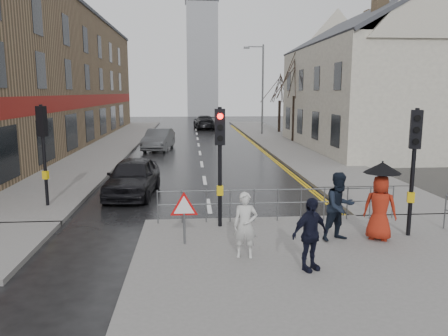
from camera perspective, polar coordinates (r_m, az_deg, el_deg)
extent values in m
plane|color=black|center=(12.50, -1.38, -8.49)|extent=(120.00, 120.00, 0.00)
cube|color=#605E5B|center=(9.89, 17.96, -13.66)|extent=(10.00, 9.00, 0.14)
cube|color=#605E5B|center=(35.55, -13.96, 3.35)|extent=(4.00, 44.00, 0.14)
cube|color=#605E5B|center=(37.73, 6.48, 3.94)|extent=(4.00, 40.00, 0.14)
cube|color=#605E5B|center=(16.92, 20.64, -3.99)|extent=(4.00, 4.20, 0.14)
cube|color=#866D4D|center=(35.73, -23.45, 10.79)|extent=(8.00, 42.00, 10.00)
cube|color=beige|center=(32.41, 18.69, 8.60)|extent=(9.00, 16.00, 7.00)
cube|color=#866D4D|center=(28.63, 19.73, 19.92)|extent=(0.70, 0.90, 1.80)
cube|color=#866D4D|center=(36.94, 18.47, 17.59)|extent=(0.70, 0.90, 1.80)
cube|color=#909398|center=(74.05, -2.87, 13.80)|extent=(5.00, 5.00, 18.00)
cylinder|color=black|center=(12.26, -0.54, 0.02)|extent=(0.11, 0.11, 3.40)
cube|color=black|center=(12.11, -0.55, 5.38)|extent=(0.28, 0.22, 1.00)
cylinder|color=#FF0C07|center=(11.96, -0.50, 6.77)|extent=(0.16, 0.04, 0.16)
cylinder|color=black|center=(11.98, -0.50, 5.33)|extent=(0.16, 0.04, 0.16)
cylinder|color=black|center=(12.00, -0.50, 3.90)|extent=(0.16, 0.04, 0.16)
cube|color=gold|center=(12.39, -0.53, -2.94)|extent=(0.18, 0.14, 0.28)
cylinder|color=black|center=(12.49, 23.41, -0.62)|extent=(0.11, 0.11, 3.40)
cube|color=black|center=(12.35, 23.78, 4.64)|extent=(0.34, 0.30, 1.00)
cylinder|color=black|center=(12.19, 23.97, 5.98)|extent=(0.16, 0.09, 0.16)
cylinder|color=black|center=(12.21, 23.87, 4.58)|extent=(0.16, 0.09, 0.16)
cylinder|color=black|center=(12.24, 23.77, 3.18)|extent=(0.16, 0.09, 0.16)
cube|color=gold|center=(12.62, 23.21, -3.52)|extent=(0.22, 0.19, 0.28)
cylinder|color=black|center=(15.77, -22.43, 1.48)|extent=(0.11, 0.11, 3.40)
cube|color=black|center=(15.66, -22.70, 5.65)|extent=(0.34, 0.30, 1.00)
cylinder|color=black|center=(15.75, -22.46, 6.78)|extent=(0.16, 0.09, 0.16)
cylinder|color=black|center=(15.77, -22.39, 5.69)|extent=(0.16, 0.09, 0.16)
cylinder|color=black|center=(15.79, -22.32, 4.61)|extent=(0.16, 0.09, 0.16)
cube|color=gold|center=(15.87, -22.27, -0.84)|extent=(0.22, 0.19, 0.28)
cylinder|color=#595B5E|center=(12.92, -8.67, -5.03)|extent=(0.04, 0.04, 1.00)
cylinder|color=#595B5E|center=(14.26, 21.18, -4.18)|extent=(0.04, 0.04, 1.00)
cylinder|color=#595B5E|center=(13.03, 7.06, -2.83)|extent=(7.10, 0.04, 0.04)
cylinder|color=#595B5E|center=(13.12, 7.02, -4.53)|extent=(7.10, 0.04, 0.04)
cylinder|color=#595B5E|center=(13.80, 26.91, -5.05)|extent=(0.04, 0.04, 1.00)
cylinder|color=#595B5E|center=(11.17, -5.20, -7.74)|extent=(0.06, 0.06, 0.85)
cylinder|color=red|center=(11.03, -5.24, -5.14)|extent=(0.80, 0.03, 0.80)
cylinder|color=white|center=(11.01, -5.24, -5.17)|extent=(0.60, 0.03, 0.60)
cylinder|color=#595B5E|center=(40.40, 5.07, 10.13)|extent=(0.16, 0.16, 8.00)
cylinder|color=#595B5E|center=(40.48, 4.14, 15.53)|extent=(1.40, 0.10, 0.10)
cube|color=#595B5E|center=(40.37, 2.97, 15.42)|extent=(0.50, 0.25, 0.18)
cylinder|color=black|center=(34.87, 9.09, 6.39)|extent=(0.26, 0.26, 3.50)
cylinder|color=black|center=(42.79, 7.24, 6.73)|extent=(0.26, 0.26, 3.00)
imported|color=beige|center=(10.17, 2.80, -7.46)|extent=(0.61, 0.45, 1.54)
imported|color=black|center=(11.65, 14.86, -4.90)|extent=(1.04, 0.92, 1.79)
imported|color=maroon|center=(12.02, 19.69, -4.90)|extent=(0.99, 0.89, 1.71)
cylinder|color=black|center=(11.99, 19.72, -4.44)|extent=(0.02, 0.02, 1.91)
cone|color=black|center=(11.80, 19.99, 0.05)|extent=(0.96, 0.96, 0.28)
imported|color=black|center=(9.62, 11.17, -8.49)|extent=(1.01, 0.76, 1.60)
imported|color=black|center=(17.15, -11.83, -1.14)|extent=(2.02, 4.36, 1.44)
imported|color=#3F4043|center=(30.40, -8.54, 3.71)|extent=(2.13, 4.58, 1.45)
imported|color=black|center=(47.52, -2.61, 6.00)|extent=(2.40, 5.15, 1.46)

